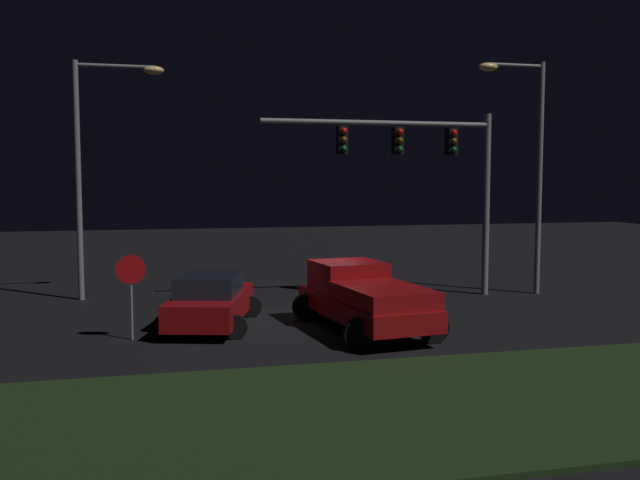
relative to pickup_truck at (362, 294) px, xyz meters
The scene contains 8 objects.
ground_plane 2.51m from the pickup_truck, 106.53° to the left, with size 80.00×80.00×0.00m, color black.
grass_median 6.83m from the pickup_truck, 95.56° to the right, with size 20.75×6.34×0.10m, color black.
pickup_truck is the anchor object (origin of this frame).
car_sedan 4.28m from the pickup_truck, 161.84° to the left, with size 3.24×4.73×1.51m.
traffic_signal_gantry 7.17m from the pickup_truck, 52.20° to the left, with size 8.32×0.56×6.50m.
street_lamp_left 11.03m from the pickup_truck, 136.48° to the left, with size 3.04×0.44×8.19m.
street_lamp_right 9.77m from the pickup_truck, 30.70° to the left, with size 2.56×0.44×8.34m.
stop_sign 6.21m from the pickup_truck, behind, with size 0.76×0.08×2.23m.
Camera 1 is at (-5.05, -20.61, 4.15)m, focal length 39.47 mm.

